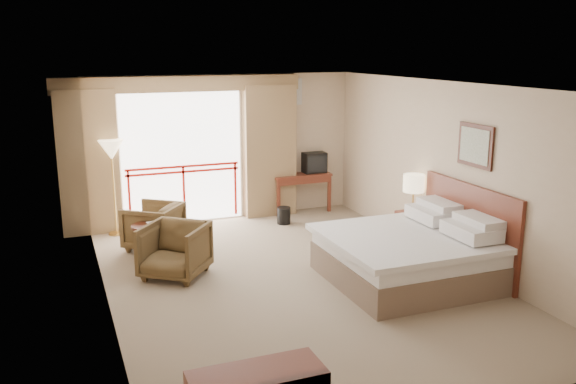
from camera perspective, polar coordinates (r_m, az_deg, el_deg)
name	(u,v)px	position (r m, az deg, el deg)	size (l,w,h in m)	color
floor	(294,280)	(8.63, 0.55, -8.23)	(7.00, 7.00, 0.00)	#83735D
ceiling	(294,85)	(8.04, 0.59, 9.96)	(7.00, 7.00, 0.00)	white
wall_back	(224,147)	(11.49, -5.99, 4.17)	(5.00, 5.00, 0.00)	#C9B092
wall_front	(451,274)	(5.28, 15.03, -7.40)	(5.00, 5.00, 0.00)	#C9B092
wall_left	(102,203)	(7.68, -17.01, -1.01)	(7.00, 7.00, 0.00)	#C9B092
wall_right	(449,173)	(9.44, 14.80, 1.76)	(7.00, 7.00, 0.00)	#C9B092
balcony_door	(182,158)	(11.32, -9.85, 3.13)	(2.40, 2.40, 0.00)	white
balcony_railing	(183,179)	(11.37, -9.75, 1.19)	(2.09, 0.03, 1.02)	#B7190F
curtain_left	(88,163)	(10.98, -18.18, 2.60)	(1.00, 0.26, 2.50)	olive
curtain_right	(270,151)	(11.62, -1.73, 3.84)	(1.00, 0.26, 2.50)	olive
valance	(180,84)	(11.06, -10.03, 9.94)	(4.40, 0.22, 0.28)	olive
hvac_vent	(289,92)	(11.76, 0.13, 9.36)	(0.50, 0.04, 0.50)	silver
bed	(410,255)	(8.66, 11.34, -5.78)	(2.13, 2.06, 0.97)	brown
headboard	(469,229)	(9.11, 16.54, -3.30)	(0.06, 2.10, 1.30)	#572016
framed_art	(475,146)	(8.86, 17.11, 4.17)	(0.04, 0.72, 0.60)	black
nightstand	(413,230)	(10.07, 11.63, -3.53)	(0.41, 0.49, 0.59)	#572016
table_lamp	(414,184)	(9.92, 11.68, 0.74)	(0.34, 0.34, 0.60)	tan
phone	(417,213)	(9.84, 11.95, -1.93)	(0.18, 0.14, 0.08)	black
desk	(299,181)	(12.06, 1.00, 1.02)	(1.17, 0.56, 0.76)	#572016
tv	(314,162)	(12.05, 2.43, 2.79)	(0.45, 0.36, 0.41)	black
coffee_maker	(283,168)	(11.82, -0.47, 2.28)	(0.13, 0.13, 0.28)	black
cup	(291,172)	(11.85, 0.29, 1.89)	(0.08, 0.08, 0.11)	white
wastebasket	(284,216)	(11.23, -0.40, -2.21)	(0.25, 0.25, 0.31)	black
armchair_far	(155,248)	(10.18, -12.38, -5.13)	(0.79, 0.81, 0.74)	#45341E
armchair_near	(176,276)	(8.91, -10.45, -7.75)	(0.82, 0.85, 0.77)	#45341E
side_table	(149,236)	(9.53, -12.90, -4.04)	(0.51, 0.51, 0.55)	black
book	(148,225)	(9.48, -12.96, -3.01)	(0.16, 0.22, 0.02)	white
floor_lamp	(111,154)	(10.75, -16.19, 3.47)	(0.42, 0.42, 1.66)	tan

